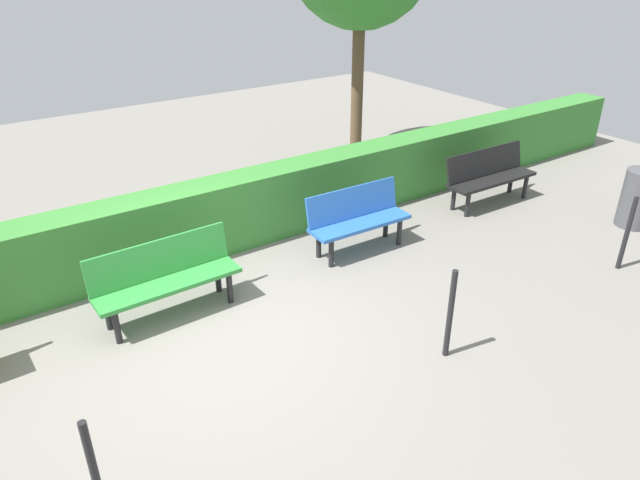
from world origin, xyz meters
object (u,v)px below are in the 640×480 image
bench_blue (357,217)px  trash_bin (638,199)px  bench_black (489,174)px  bench_green (165,276)px

bench_blue → trash_bin: (-3.83, 1.73, -0.05)m
bench_black → bench_green: size_ratio=1.00×
trash_bin → bench_blue: bearing=-24.4°
bench_green → trash_bin: 6.75m
bench_blue → bench_green: same height
bench_black → bench_green: bearing=2.4°
bench_black → bench_green: 5.39m
bench_black → bench_green: bench_green is taller
bench_black → trash_bin: (-1.13, 1.81, -0.05)m
bench_blue → bench_black: bearing=-176.6°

